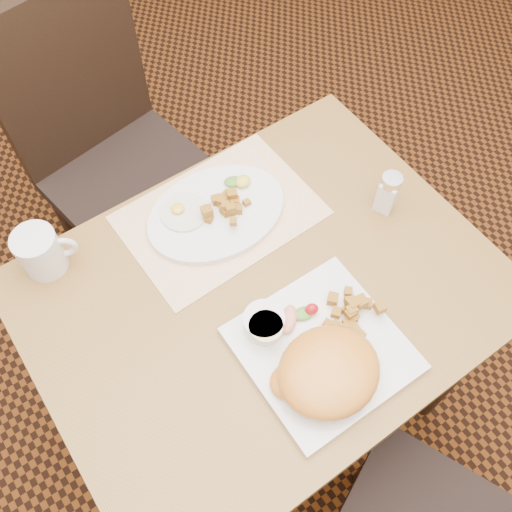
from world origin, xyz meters
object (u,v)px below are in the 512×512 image
object	(u,v)px
plate_square	(322,349)
table	(264,314)
chair_far	(111,148)
plate_oval	(216,213)
salt_shaker	(388,192)
coffee_mug	(41,252)

from	to	relation	value
plate_square	table	bearing A→B (deg)	94.78
chair_far	plate_square	xyz separation A→B (m)	(0.04, -0.86, 0.22)
table	plate_oval	xyz separation A→B (m)	(0.02, 0.20, 0.12)
plate_oval	salt_shaker	size ratio (longest dim) A/B	3.05
table	coffee_mug	world-z (taller)	coffee_mug
table	coffee_mug	distance (m)	0.47
chair_far	coffee_mug	distance (m)	0.56
table	salt_shaker	size ratio (longest dim) A/B	9.00
chair_far	table	bearing A→B (deg)	83.18
table	plate_oval	size ratio (longest dim) A/B	2.96
plate_square	salt_shaker	world-z (taller)	salt_shaker
plate_oval	coffee_mug	bearing A→B (deg)	164.62
chair_far	plate_oval	size ratio (longest dim) A/B	3.19
salt_shaker	chair_far	bearing A→B (deg)	117.48
table	coffee_mug	size ratio (longest dim) A/B	7.94
coffee_mug	salt_shaker	bearing A→B (deg)	-23.34
plate_square	coffee_mug	xyz separation A→B (m)	(-0.34, 0.46, 0.04)
plate_square	plate_oval	world-z (taller)	plate_oval
plate_square	salt_shaker	bearing A→B (deg)	30.13
table	chair_far	size ratio (longest dim) A/B	0.93
plate_square	salt_shaker	size ratio (longest dim) A/B	2.80
plate_oval	plate_square	bearing A→B (deg)	-90.90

